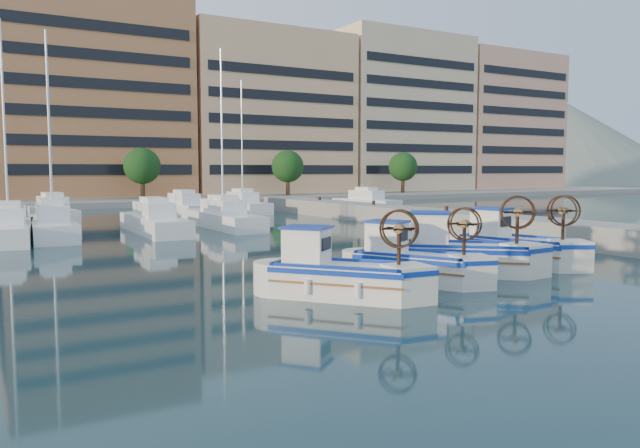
{
  "coord_description": "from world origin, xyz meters",
  "views": [
    {
      "loc": [
        -13.55,
        -15.92,
        3.8
      ],
      "look_at": [
        -0.38,
        6.81,
        1.5
      ],
      "focal_mm": 35.0,
      "sensor_mm": 36.0,
      "label": 1
    }
  ],
  "objects_px": {
    "fishing_boat_c": "(460,253)",
    "fishing_boat_d": "(514,245)",
    "fishing_boat_a": "(338,273)",
    "fishing_boat_b": "(412,261)"
  },
  "relations": [
    {
      "from": "fishing_boat_c",
      "to": "fishing_boat_d",
      "type": "xyz_separation_m",
      "value": [
        3.5,
        0.65,
        -0.01
      ]
    },
    {
      "from": "fishing_boat_c",
      "to": "fishing_boat_d",
      "type": "distance_m",
      "value": 3.56
    },
    {
      "from": "fishing_boat_a",
      "to": "fishing_boat_d",
      "type": "xyz_separation_m",
      "value": [
        9.5,
        1.96,
        0.05
      ]
    },
    {
      "from": "fishing_boat_a",
      "to": "fishing_boat_d",
      "type": "bearing_deg",
      "value": -27.9
    },
    {
      "from": "fishing_boat_b",
      "to": "fishing_boat_d",
      "type": "xyz_separation_m",
      "value": [
        5.99,
        1.06,
        0.07
      ]
    },
    {
      "from": "fishing_boat_a",
      "to": "fishing_boat_b",
      "type": "height_order",
      "value": "fishing_boat_a"
    },
    {
      "from": "fishing_boat_a",
      "to": "fishing_boat_b",
      "type": "bearing_deg",
      "value": -25.18
    },
    {
      "from": "fishing_boat_c",
      "to": "fishing_boat_d",
      "type": "height_order",
      "value": "fishing_boat_c"
    },
    {
      "from": "fishing_boat_c",
      "to": "fishing_boat_d",
      "type": "bearing_deg",
      "value": -38.03
    },
    {
      "from": "fishing_boat_a",
      "to": "fishing_boat_b",
      "type": "relative_size",
      "value": 0.99
    }
  ]
}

